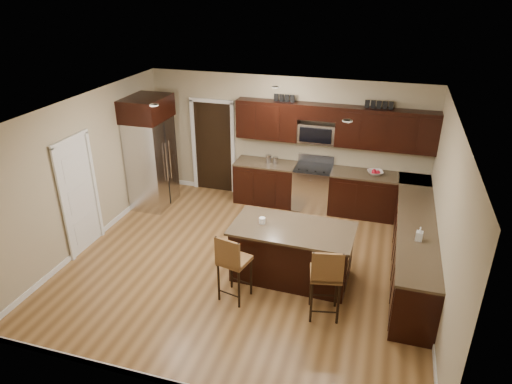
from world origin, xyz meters
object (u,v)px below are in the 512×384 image
(island, at_px, (292,254))
(stool_left, at_px, (232,261))
(refrigerator, at_px, (151,152))
(stool_right, at_px, (326,275))
(range, at_px, (312,187))

(island, height_order, stool_left, stool_left)
(stool_left, height_order, refrigerator, refrigerator)
(island, xyz_separation_m, refrigerator, (-3.43, 1.78, 0.77))
(island, relative_size, stool_right, 1.67)
(stool_right, distance_m, refrigerator, 4.89)
(island, distance_m, stool_left, 1.14)
(range, bearing_deg, stool_left, -99.79)
(stool_right, relative_size, refrigerator, 0.50)
(stool_left, relative_size, refrigerator, 0.48)
(range, height_order, stool_right, stool_right)
(range, xyz_separation_m, island, (0.13, -2.57, -0.04))
(stool_left, bearing_deg, refrigerator, 148.61)
(range, distance_m, stool_left, 3.47)
(stool_right, bearing_deg, stool_left, 168.46)
(range, bearing_deg, island, -87.13)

